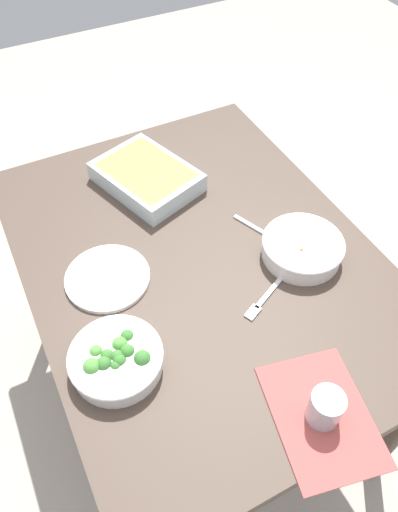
{
  "coord_description": "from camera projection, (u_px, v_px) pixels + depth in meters",
  "views": [
    {
      "loc": [
        -0.76,
        0.39,
        1.74
      ],
      "look_at": [
        0.0,
        0.0,
        0.74
      ],
      "focal_mm": 34.23,
      "sensor_mm": 36.0,
      "label": 1
    }
  ],
  "objects": [
    {
      "name": "drink_cup",
      "position": [
        325.0,
        409.0,
        1.0
      ],
      "size": [
        0.07,
        0.07,
        0.08
      ],
      "color": "#B2BCC6",
      "rests_on": "dining_table"
    },
    {
      "name": "dining_table",
      "position": [
        199.0,
        276.0,
        1.38
      ],
      "size": [
        1.2,
        0.9,
        0.74
      ],
      "color": "#4C3D33",
      "rests_on": "ground_plane"
    },
    {
      "name": "stew_bowl",
      "position": [
        302.0,
        247.0,
        1.29
      ],
      "size": [
        0.22,
        0.22,
        0.06
      ],
      "color": "white",
      "rests_on": "dining_table"
    },
    {
      "name": "spoon_by_stew",
      "position": [
        267.0,
        234.0,
        1.36
      ],
      "size": [
        0.17,
        0.08,
        0.01
      ],
      "color": "silver",
      "rests_on": "dining_table"
    },
    {
      "name": "placemat",
      "position": [
        321.0,
        416.0,
        1.03
      ],
      "size": [
        0.31,
        0.25,
        0.0
      ],
      "primitive_type": "cube",
      "rotation": [
        0.0,
        0.0,
        -0.2
      ],
      "color": "#B24C47",
      "rests_on": "dining_table"
    },
    {
      "name": "ground_plane",
      "position": [
        199.0,
        380.0,
        1.88
      ],
      "size": [
        6.0,
        6.0,
        0.0
      ],
      "primitive_type": "plane",
      "color": "#B2A899"
    },
    {
      "name": "side_plate",
      "position": [
        108.0,
        278.0,
        1.26
      ],
      "size": [
        0.22,
        0.22,
        0.01
      ],
      "primitive_type": "cylinder",
      "color": "white",
      "rests_on": "dining_table"
    },
    {
      "name": "broccoli_bowl",
      "position": [
        116.0,
        359.0,
        1.08
      ],
      "size": [
        0.21,
        0.21,
        0.07
      ],
      "color": "white",
      "rests_on": "dining_table"
    },
    {
      "name": "fork_on_table",
      "position": [
        264.0,
        299.0,
        1.22
      ],
      "size": [
        0.09,
        0.17,
        0.01
      ],
      "color": "silver",
      "rests_on": "dining_table"
    },
    {
      "name": "baking_dish",
      "position": [
        147.0,
        176.0,
        1.48
      ],
      "size": [
        0.35,
        0.3,
        0.06
      ],
      "color": "silver",
      "rests_on": "dining_table"
    }
  ]
}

